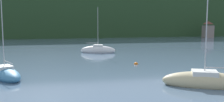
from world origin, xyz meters
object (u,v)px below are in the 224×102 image
Objects in this scene: shore_building_westcentral at (208,30)px; sailboat_mid_0 at (5,74)px; mooring_buoy_near at (136,64)px; sailboat_near_3 at (204,81)px; sailboat_far_7 at (98,50)px.

sailboat_mid_0 reaches higher than shore_building_westcentral.
sailboat_mid_0 is at bearing -137.68° from shore_building_westcentral.
sailboat_near_3 is at bearing -79.79° from mooring_buoy_near.
mooring_buoy_near is at bearing -54.13° from sailboat_near_3.
sailboat_far_7 is (-46.50, -35.47, -2.44)m from shore_building_westcentral.
shore_building_westcentral is at bearing -98.16° from sailboat_near_3.
shore_building_westcentral is at bearing -74.43° from sailboat_mid_0.
sailboat_far_7 is 14.17m from mooring_buoy_near.
sailboat_near_3 is 26.84m from sailboat_far_7.
sailboat_far_7 is at bearing -53.41° from sailboat_near_3.
sailboat_far_7 reaches higher than shore_building_westcentral.
mooring_buoy_near is (-43.66, -49.34, -2.89)m from shore_building_westcentral.
mooring_buoy_near is at bearing -99.95° from sailboat_mid_0.
sailboat_near_3 is at bearing -123.82° from shore_building_westcentral.
shore_building_westcentral is 74.45m from sailboat_near_3.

